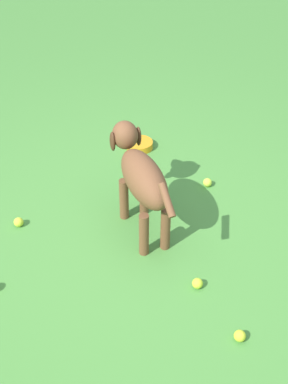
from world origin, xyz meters
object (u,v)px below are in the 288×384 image
(tennis_ball_0, at_px, (207,182))
(tennis_ball_1, at_px, (197,283))
(water_bowl, at_px, (140,145))
(tennis_ball_2, at_px, (19,222))
(dog, at_px, (141,175))
(tennis_ball_4, at_px, (240,336))

(tennis_ball_0, xyz_separation_m, tennis_ball_1, (0.68, -0.75, 0.00))
(tennis_ball_1, height_order, water_bowl, tennis_ball_1)
(tennis_ball_1, relative_size, tennis_ball_2, 1.00)
(tennis_ball_2, bearing_deg, tennis_ball_0, 69.77)
(dog, relative_size, tennis_ball_1, 14.12)
(tennis_ball_2, distance_m, water_bowl, 1.27)
(tennis_ball_0, relative_size, tennis_ball_4, 1.00)
(tennis_ball_4, relative_size, water_bowl, 0.30)
(tennis_ball_4, bearing_deg, water_bowl, 157.32)
(tennis_ball_2, xyz_separation_m, tennis_ball_4, (1.59, 0.48, 0.00))
(dog, height_order, tennis_ball_2, dog)
(tennis_ball_4, xyz_separation_m, water_bowl, (-1.83, 0.77, -0.00))
(water_bowl, bearing_deg, tennis_ball_2, -78.90)
(water_bowl, bearing_deg, tennis_ball_4, -22.68)
(tennis_ball_2, distance_m, tennis_ball_4, 1.66)
(dog, relative_size, water_bowl, 4.23)
(tennis_ball_4, distance_m, water_bowl, 1.98)
(dog, height_order, water_bowl, dog)
(tennis_ball_4, bearing_deg, tennis_ball_0, 142.83)
(dog, xyz_separation_m, tennis_ball_2, (-0.53, -0.65, -0.40))
(dog, height_order, tennis_ball_4, dog)
(tennis_ball_1, xyz_separation_m, tennis_ball_4, (0.42, -0.08, 0.00))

